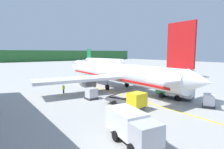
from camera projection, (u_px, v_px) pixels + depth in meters
name	position (u px, v px, depth m)	size (l,w,h in m)	color
ground	(84.00, 74.00, 65.78)	(240.00, 320.00, 0.20)	#A8A8A3
distant_treeline	(24.00, 56.00, 147.68)	(216.00, 6.00, 9.40)	#28602D
airliner_foreground	(115.00, 72.00, 39.49)	(34.68, 41.67, 11.90)	white
airliner_mid_apron	(103.00, 61.00, 101.65)	(28.35, 34.26, 9.77)	white
service_truck_fuel	(132.00, 126.00, 15.52)	(3.06, 5.93, 2.62)	silver
service_truck_catering	(130.00, 100.00, 25.00)	(2.79, 6.92, 2.69)	yellow
service_truck_pushback	(175.00, 90.00, 30.40)	(3.48, 6.24, 2.64)	#338C3F
cargo_container_near	(209.00, 101.00, 25.68)	(2.17, 2.17, 2.00)	#333338
cargo_container_mid	(91.00, 94.00, 30.16)	(1.80, 1.80, 1.96)	#333338
crew_marshaller	(63.00, 88.00, 34.30)	(0.44, 0.55, 1.62)	#191E33
crew_loader_left	(185.00, 88.00, 34.52)	(0.63, 0.25, 1.76)	#191E33
apron_guide_line	(116.00, 93.00, 34.53)	(0.30, 60.00, 0.01)	yellow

